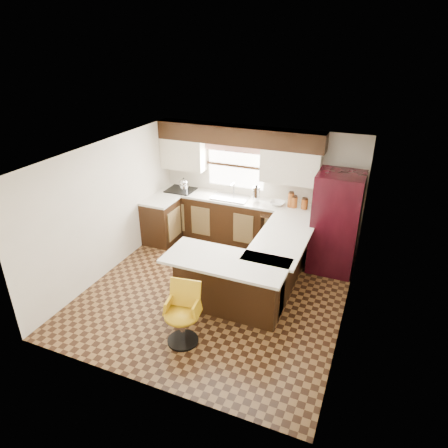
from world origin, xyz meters
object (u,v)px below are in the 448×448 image
at_px(refrigerator, 336,223).
at_px(bar_chair, 182,316).
at_px(peninsula_long, 278,261).
at_px(peninsula_return, 229,284).

xyz_separation_m(refrigerator, bar_chair, (-1.62, -2.86, -0.47)).
distance_m(peninsula_long, peninsula_return, 1.11).
bearing_deg(peninsula_long, peninsula_return, -118.30).
bearing_deg(refrigerator, peninsula_return, -124.74).
bearing_deg(bar_chair, peninsula_long, 58.40).
relative_size(peninsula_long, refrigerator, 1.05).
bearing_deg(peninsula_return, peninsula_long, 61.70).
height_order(peninsula_return, bar_chair, bar_chair).
bearing_deg(peninsula_long, bar_chair, -113.39).
xyz_separation_m(peninsula_long, peninsula_return, (-0.53, -0.97, 0.00)).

